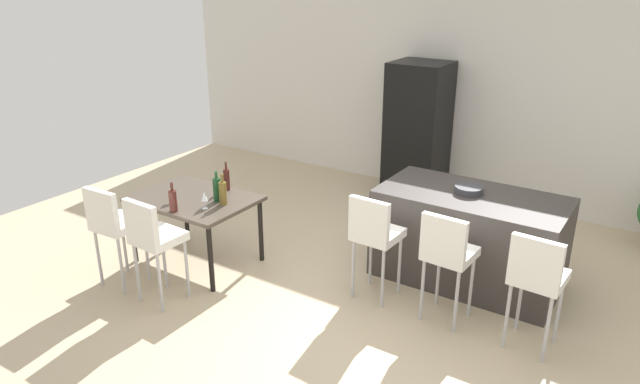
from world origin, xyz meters
name	(u,v)px	position (x,y,z in m)	size (l,w,h in m)	color
ground_plane	(376,303)	(0.00, 0.00, 0.00)	(10.00, 10.00, 0.00)	#C6B28E
back_wall	(496,94)	(0.00, 3.16, 1.45)	(10.00, 0.12, 2.90)	silver
kitchen_island	(469,238)	(0.54, 0.90, 0.46)	(1.78, 0.92, 0.92)	#383330
bar_chair_left	(375,232)	(-0.08, 0.06, 0.70)	(0.42, 0.42, 1.05)	white
bar_chair_middle	(447,251)	(0.63, 0.06, 0.70)	(0.42, 0.42, 1.05)	white
bar_chair_right	(537,275)	(1.37, 0.06, 0.70)	(0.42, 0.42, 1.05)	white
dining_table	(194,203)	(-2.00, -0.30, 0.67)	(1.24, 0.89, 0.74)	#4C4238
dining_chair_near	(113,221)	(-2.28, -1.11, 0.70)	(0.42, 0.42, 1.05)	white
dining_chair_far	(153,235)	(-1.73, -1.11, 0.70)	(0.41, 0.41, 1.05)	white
wine_bottle_inner	(173,200)	(-1.90, -0.68, 0.85)	(0.08, 0.08, 0.30)	#471E19
wine_bottle_middle	(227,179)	(-1.86, 0.05, 0.86)	(0.07, 0.07, 0.31)	#471E19
wine_bottle_corner	(223,193)	(-1.61, -0.28, 0.86)	(0.08, 0.08, 0.32)	brown
wine_bottle_end	(217,189)	(-1.72, -0.24, 0.87)	(0.08, 0.08, 0.32)	#194723
wine_glass_left	(171,191)	(-2.08, -0.53, 0.86)	(0.07, 0.07, 0.17)	silver
wine_glass_right	(204,197)	(-1.69, -0.46, 0.86)	(0.07, 0.07, 0.17)	silver
refrigerator	(417,132)	(-0.86, 2.72, 0.92)	(0.72, 0.68, 1.84)	black
fruit_bowl	(469,190)	(0.49, 0.91, 0.96)	(0.27, 0.27, 0.07)	#333338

